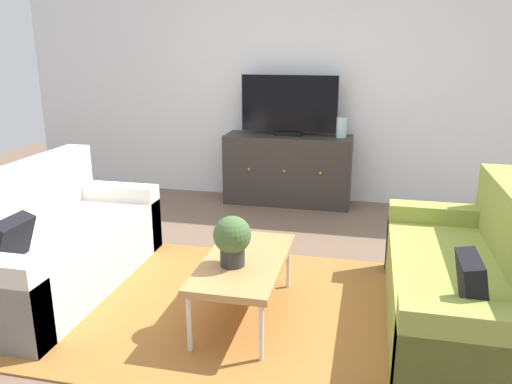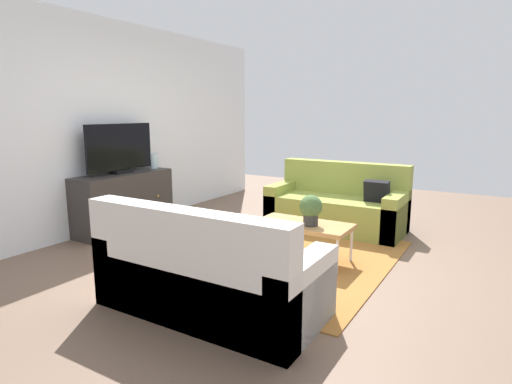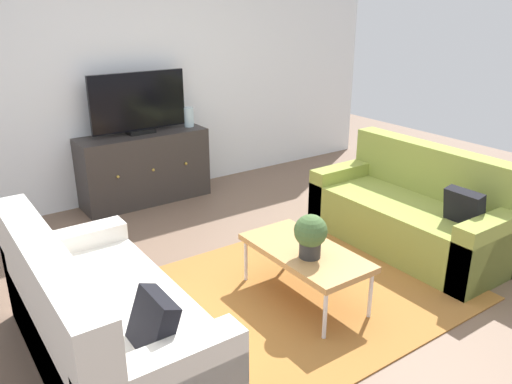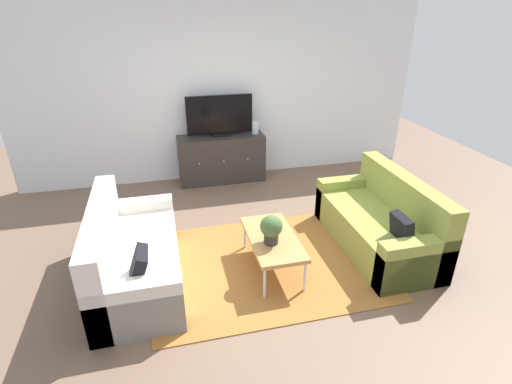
# 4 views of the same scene
# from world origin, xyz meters

# --- Properties ---
(ground_plane) EXTENTS (10.00, 10.00, 0.00)m
(ground_plane) POSITION_xyz_m (0.00, 0.00, 0.00)
(ground_plane) COLOR brown
(wall_back) EXTENTS (6.40, 0.12, 2.70)m
(wall_back) POSITION_xyz_m (0.00, 2.55, 1.35)
(wall_back) COLOR white
(wall_back) RESTS_ON ground_plane
(area_rug) EXTENTS (2.50, 1.90, 0.01)m
(area_rug) POSITION_xyz_m (0.00, -0.15, 0.01)
(area_rug) COLOR #9E662D
(area_rug) RESTS_ON ground_plane
(couch_left_side) EXTENTS (0.82, 1.74, 0.87)m
(couch_left_side) POSITION_xyz_m (-1.43, -0.10, 0.29)
(couch_left_side) COLOR silver
(couch_left_side) RESTS_ON ground_plane
(couch_right_side) EXTENTS (0.82, 1.74, 0.87)m
(couch_right_side) POSITION_xyz_m (1.43, -0.10, 0.29)
(couch_right_side) COLOR olive
(couch_right_side) RESTS_ON ground_plane
(coffee_table) EXTENTS (0.50, 0.98, 0.40)m
(coffee_table) POSITION_xyz_m (0.05, -0.23, 0.37)
(coffee_table) COLOR #B7844C
(coffee_table) RESTS_ON ground_plane
(potted_plant) EXTENTS (0.23, 0.23, 0.31)m
(potted_plant) POSITION_xyz_m (0.00, -0.33, 0.57)
(potted_plant) COLOR #2D2D2D
(potted_plant) RESTS_ON coffee_table
(tv_console) EXTENTS (1.36, 0.47, 0.75)m
(tv_console) POSITION_xyz_m (-0.09, 2.27, 0.38)
(tv_console) COLOR #332D2B
(tv_console) RESTS_ON ground_plane
(flat_screen_tv) EXTENTS (1.02, 0.16, 0.63)m
(flat_screen_tv) POSITION_xyz_m (-0.09, 2.29, 1.07)
(flat_screen_tv) COLOR black
(flat_screen_tv) RESTS_ON tv_console
(glass_vase) EXTENTS (0.11, 0.11, 0.21)m
(glass_vase) POSITION_xyz_m (0.47, 2.27, 0.86)
(glass_vase) COLOR silver
(glass_vase) RESTS_ON tv_console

